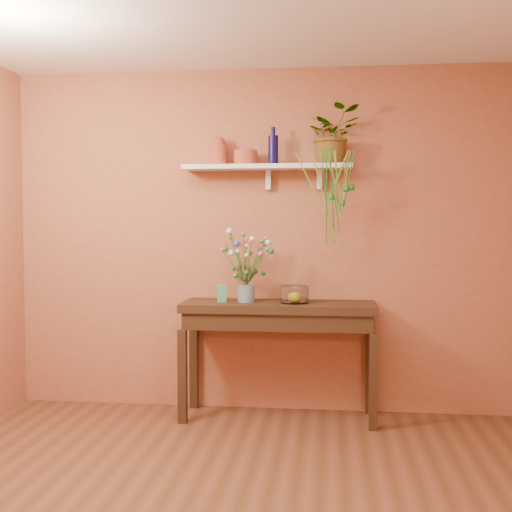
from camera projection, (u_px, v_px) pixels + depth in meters
room at (220, 252)px, 3.13m from camera, size 4.04×4.04×2.70m
sideboard at (279, 319)px, 4.88m from camera, size 1.46×0.47×0.89m
wall_shelf at (269, 168)px, 4.96m from camera, size 1.30×0.24×0.19m
terracotta_jug at (218, 152)px, 5.02m from camera, size 0.15×0.15×0.23m
terracotta_pot at (246, 158)px, 4.96m from camera, size 0.21×0.21×0.11m
blue_bottle at (273, 149)px, 4.93m from camera, size 0.08×0.08×0.29m
spider_plant at (332, 135)px, 4.89m from camera, size 0.49×0.46×0.44m
plant_fronds at (338, 191)px, 4.76m from camera, size 0.45×0.38×0.71m
glass_vase at (246, 287)px, 4.89m from camera, size 0.13×0.13×0.28m
bouquet at (248, 253)px, 4.87m from camera, size 0.40×0.47×0.44m
glass_bowl at (295, 295)px, 4.84m from camera, size 0.21×0.21×0.13m
lemon at (295, 297)px, 4.83m from camera, size 0.08×0.08×0.08m
carton at (222, 293)px, 4.89m from camera, size 0.08×0.06×0.13m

